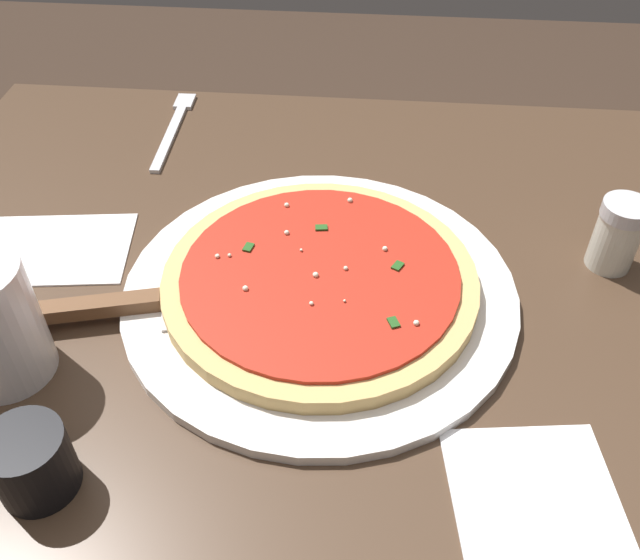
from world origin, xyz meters
name	(u,v)px	position (x,y,z in m)	size (l,w,h in m)	color
restaurant_table	(305,372)	(0.00, 0.00, 0.58)	(0.90, 0.70, 0.74)	black
serving_plate	(320,291)	(-0.02, 0.04, 0.74)	(0.37, 0.37, 0.01)	white
pizza	(320,280)	(-0.02, 0.04, 0.76)	(0.29, 0.29, 0.02)	#DBB26B
pizza_server	(134,304)	(0.15, 0.08, 0.75)	(0.22, 0.10, 0.01)	silver
cup_small_sauce	(32,462)	(0.17, 0.25, 0.77)	(0.06, 0.06, 0.06)	black
napkin_folded_right	(52,249)	(0.26, -0.01, 0.74)	(0.16, 0.11, 0.00)	white
napkin_loose_left	(534,496)	(-0.19, 0.23, 0.74)	(0.12, 0.12, 0.00)	white
fork	(174,126)	(0.19, -0.26, 0.74)	(0.02, 0.19, 0.00)	silver
parmesan_shaker	(617,234)	(-0.30, -0.04, 0.78)	(0.05, 0.05, 0.07)	silver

